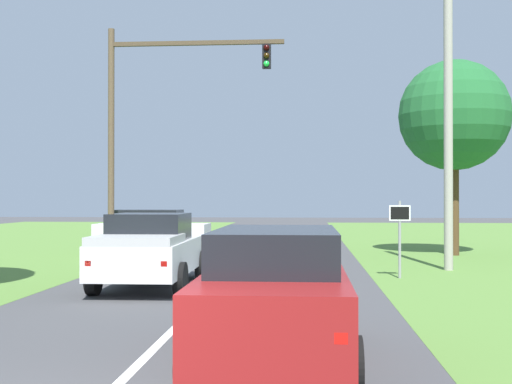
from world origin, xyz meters
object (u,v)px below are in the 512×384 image
red_suv_near (276,292)px  utility_pole_right (448,115)px  pickup_truck_lead (151,250)px  crossing_suv_far (151,231)px  keep_moving_sign (400,228)px  oak_tree_right (454,116)px  traffic_light (152,109)px

red_suv_near → utility_pole_right: (4.91, 12.34, 3.94)m
pickup_truck_lead → crossing_suv_far: (-2.31, 9.97, -0.02)m
keep_moving_sign → utility_pole_right: bearing=51.1°
oak_tree_right → utility_pole_right: bearing=-103.9°
pickup_truck_lead → crossing_suv_far: pickup_truck_lead is taller
keep_moving_sign → crossing_suv_far: (-8.96, 7.60, -0.48)m
traffic_light → utility_pole_right: 10.96m
red_suv_near → crossing_suv_far: size_ratio=1.07×
keep_moving_sign → crossing_suv_far: keep_moving_sign is taller
traffic_light → keep_moving_sign: bearing=-34.0°
utility_pole_right → keep_moving_sign: bearing=-128.9°
keep_moving_sign → traffic_light: bearing=146.0°
red_suv_near → pickup_truck_lead: (-3.57, 7.70, -0.02)m
oak_tree_right → utility_pole_right: utility_pole_right is taller
red_suv_near → pickup_truck_lead: 8.49m
keep_moving_sign → oak_tree_right: oak_tree_right is taller
keep_moving_sign → utility_pole_right: (1.83, 2.27, 3.50)m
red_suv_near → crossing_suv_far: bearing=108.4°
traffic_light → keep_moving_sign: traffic_light is taller
red_suv_near → oak_tree_right: size_ratio=0.63×
pickup_truck_lead → traffic_light: traffic_light is taller
red_suv_near → traffic_light: bearing=109.0°
crossing_suv_far → utility_pole_right: size_ratio=0.46×
traffic_light → oak_tree_right: bearing=10.1°
red_suv_near → crossing_suv_far: (-5.88, 17.67, -0.04)m
traffic_light → oak_tree_right: 11.94m
traffic_light → crossing_suv_far: bearing=103.0°
crossing_suv_far → utility_pole_right: bearing=-26.3°
oak_tree_right → crossing_suv_far: 13.02m
red_suv_near → pickup_truck_lead: size_ratio=0.91×
red_suv_near → utility_pole_right: size_ratio=0.49×
red_suv_near → keep_moving_sign: (3.08, 10.08, 0.43)m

